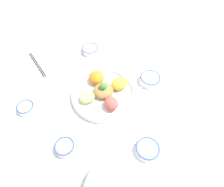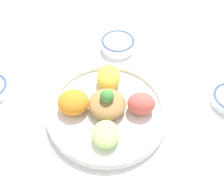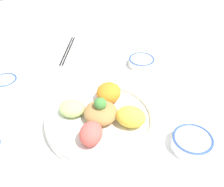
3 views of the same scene
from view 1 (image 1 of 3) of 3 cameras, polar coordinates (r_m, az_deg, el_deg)
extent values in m
plane|color=white|center=(0.96, -0.35, 0.21)|extent=(2.40, 2.40, 0.00)
cylinder|color=white|center=(0.95, -2.54, -0.27)|extent=(0.32, 0.32, 0.02)
torus|color=white|center=(0.93, -2.57, 0.26)|extent=(0.32, 0.32, 0.02)
ellipsoid|color=#B7DB7A|center=(0.91, -7.64, -1.13)|extent=(0.10, 0.10, 0.04)
ellipsoid|color=#E55B51|center=(0.87, -0.23, -2.98)|extent=(0.09, 0.09, 0.06)
ellipsoid|color=yellow|center=(0.94, 2.25, 3.02)|extent=(0.11, 0.11, 0.06)
ellipsoid|color=orange|center=(0.97, -4.78, 4.83)|extent=(0.11, 0.11, 0.06)
ellipsoid|color=#AD7F47|center=(0.92, -2.61, 0.95)|extent=(0.10, 0.10, 0.05)
sphere|color=#478E3D|center=(0.89, -2.69, 2.26)|extent=(0.04, 0.04, 0.04)
cylinder|color=white|center=(0.83, -14.13, -15.62)|extent=(0.08, 0.08, 0.03)
torus|color=#38569E|center=(0.82, -14.34, -15.25)|extent=(0.08, 0.08, 0.01)
cylinder|color=maroon|center=(0.82, -14.30, -15.32)|extent=(0.07, 0.07, 0.00)
cylinder|color=white|center=(0.99, -24.77, -4.01)|extent=(0.08, 0.08, 0.03)
torus|color=#38569E|center=(0.98, -25.03, -3.60)|extent=(0.08, 0.08, 0.01)
cylinder|color=maroon|center=(0.98, -24.97, -3.69)|extent=(0.07, 0.07, 0.00)
cylinder|color=white|center=(1.17, -6.67, 13.05)|extent=(0.10, 0.10, 0.03)
torus|color=#38569E|center=(1.16, -6.73, 13.55)|extent=(0.10, 0.10, 0.01)
cylinder|color=white|center=(1.16, -6.72, 13.45)|extent=(0.08, 0.08, 0.00)
cylinder|color=white|center=(1.01, 11.48, 4.20)|extent=(0.11, 0.11, 0.04)
torus|color=#38569E|center=(1.00, 11.63, 4.81)|extent=(0.11, 0.11, 0.01)
cylinder|color=#DBB251|center=(1.00, 11.60, 4.71)|extent=(0.09, 0.09, 0.00)
cylinder|color=white|center=(0.82, 10.72, -16.41)|extent=(0.10, 0.10, 0.03)
torus|color=#38569E|center=(0.81, 10.87, -16.09)|extent=(0.10, 0.10, 0.01)
cylinder|color=#5B3319|center=(0.81, 10.84, -16.16)|extent=(0.08, 0.08, 0.00)
cylinder|color=black|center=(1.17, -22.10, 8.15)|extent=(0.14, 0.19, 0.01)
cylinder|color=black|center=(1.17, -21.66, 8.37)|extent=(0.14, 0.19, 0.01)
cube|color=white|center=(0.90, 17.60, -10.15)|extent=(0.08, 0.04, 0.01)
ellipsoid|color=white|center=(0.92, 16.63, -6.84)|extent=(0.06, 0.05, 0.01)
camera|label=2|loc=(0.56, -47.34, 18.78)|focal=42.00mm
camera|label=3|loc=(0.43, 51.17, 0.54)|focal=42.00mm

